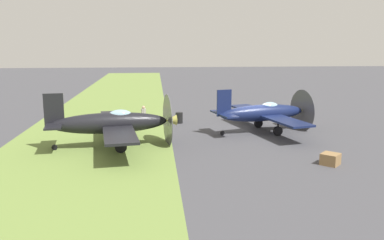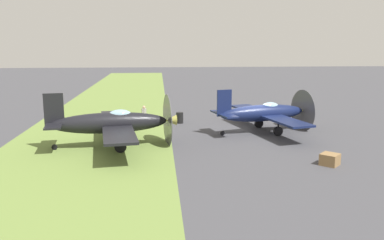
{
  "view_description": "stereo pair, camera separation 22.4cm",
  "coord_description": "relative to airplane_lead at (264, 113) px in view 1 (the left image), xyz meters",
  "views": [
    {
      "loc": [
        29.46,
        -6.97,
        6.67
      ],
      "look_at": [
        2.0,
        -4.45,
        1.34
      ],
      "focal_mm": 37.89,
      "sensor_mm": 36.0,
      "label": 1
    },
    {
      "loc": [
        29.48,
        -6.75,
        6.67
      ],
      "look_at": [
        2.0,
        -4.45,
        1.34
      ],
      "focal_mm": 37.89,
      "sensor_mm": 36.0,
      "label": 2
    }
  ],
  "objects": [
    {
      "name": "ground_crew_chief",
      "position": [
        -2.48,
        -9.04,
        -0.54
      ],
      "size": [
        0.58,
        0.38,
        1.73
      ],
      "rotation": [
        0.0,
        0.0,
        5.83
      ],
      "color": "#9E998E",
      "rests_on": "ground"
    },
    {
      "name": "ground_plane",
      "position": [
        -0.25,
        -1.14,
        -1.45
      ],
      "size": [
        160.0,
        160.0,
        0.0
      ],
      "primitive_type": "plane",
      "color": "#424247"
    },
    {
      "name": "fuel_drum",
      "position": [
        -3.9,
        -6.15,
        -1.0
      ],
      "size": [
        0.6,
        0.6,
        0.9
      ],
      "primitive_type": "cylinder",
      "color": "black",
      "rests_on": "ground"
    },
    {
      "name": "airplane_wingman",
      "position": [
        3.43,
        -10.85,
        0.11
      ],
      "size": [
        10.56,
        8.4,
        3.74
      ],
      "rotation": [
        0.0,
        0.0,
        0.14
      ],
      "color": "black",
      "rests_on": "ground"
    },
    {
      "name": "supply_crate",
      "position": [
        8.5,
        1.46,
        -1.13
      ],
      "size": [
        1.27,
        1.27,
        0.64
      ],
      "primitive_type": "cube",
      "rotation": [
        0.0,
        0.0,
        0.8
      ],
      "color": "olive",
      "rests_on": "ground"
    },
    {
      "name": "grass_verge",
      "position": [
        -0.25,
        -12.54,
        -1.45
      ],
      "size": [
        120.0,
        11.0,
        0.01
      ],
      "primitive_type": "cube",
      "color": "olive",
      "rests_on": "ground"
    },
    {
      "name": "airplane_lead",
      "position": [
        0.0,
        0.0,
        0.0
      ],
      "size": [
        9.8,
        7.85,
        3.48
      ],
      "rotation": [
        0.0,
        0.0,
        0.24
      ],
      "color": "#141E47",
      "rests_on": "ground"
    }
  ]
}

